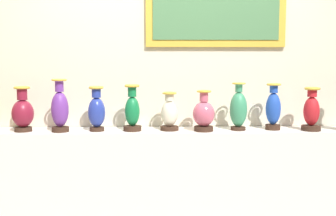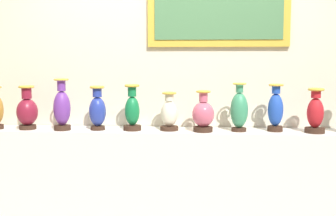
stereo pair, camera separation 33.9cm
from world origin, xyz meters
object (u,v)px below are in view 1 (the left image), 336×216
at_px(vase_crimson, 311,112).
at_px(vase_sapphire, 273,109).
at_px(vase_cobalt, 97,111).
at_px(vase_rose, 204,114).
at_px(vase_violet, 60,109).
at_px(vase_burgundy, 23,112).
at_px(vase_emerald, 132,111).
at_px(vase_jade, 238,109).
at_px(vase_ivory, 169,114).

bearing_deg(vase_crimson, vase_sapphire, 169.76).
bearing_deg(vase_cobalt, vase_rose, -2.05).
bearing_deg(vase_violet, vase_crimson, 0.03).
relative_size(vase_burgundy, vase_sapphire, 0.95).
height_order(vase_violet, vase_crimson, vase_violet).
bearing_deg(vase_sapphire, vase_violet, -178.18).
height_order(vase_cobalt, vase_sapphire, vase_sapphire).
distance_m(vase_emerald, vase_crimson, 1.48).
relative_size(vase_violet, vase_emerald, 1.13).
xyz_separation_m(vase_violet, vase_emerald, (0.58, 0.03, -0.02)).
bearing_deg(vase_violet, vase_emerald, 2.87).
relative_size(vase_burgundy, vase_emerald, 0.97).
distance_m(vase_cobalt, vase_emerald, 0.29).
bearing_deg(vase_burgundy, vase_crimson, -0.60).
distance_m(vase_burgundy, vase_cobalt, 0.60).
bearing_deg(vase_rose, vase_violet, 179.92).
distance_m(vase_burgundy, vase_jade, 1.77).
xyz_separation_m(vase_ivory, vase_jade, (0.57, -0.01, 0.04)).
bearing_deg(vase_cobalt, vase_violet, -174.16).
bearing_deg(vase_sapphire, vase_jade, -176.51).
bearing_deg(vase_sapphire, vase_burgundy, -179.16).
distance_m(vase_burgundy, vase_sapphire, 2.06).
height_order(vase_burgundy, vase_emerald, vase_emerald).
distance_m(vase_violet, vase_emerald, 0.58).
xyz_separation_m(vase_violet, vase_rose, (1.17, -0.00, -0.05)).
bearing_deg(vase_rose, vase_ivory, 170.20).
distance_m(vase_rose, vase_sapphire, 0.59).
bearing_deg(vase_jade, vase_sapphire, 3.49).
bearing_deg(vase_jade, vase_cobalt, -179.61).
height_order(vase_emerald, vase_rose, vase_emerald).
xyz_separation_m(vase_rose, vase_crimson, (0.89, 0.00, 0.02)).
xyz_separation_m(vase_violet, vase_jade, (1.46, 0.04, -0.01)).
bearing_deg(vase_sapphire, vase_cobalt, -178.98).
height_order(vase_burgundy, vase_sapphire, vase_sapphire).
distance_m(vase_burgundy, vase_rose, 1.48).
relative_size(vase_violet, vase_jade, 1.09).
xyz_separation_m(vase_burgundy, vase_sapphire, (2.06, 0.03, 0.02)).
relative_size(vase_violet, vase_rose, 1.28).
xyz_separation_m(vase_rose, vase_jade, (0.29, 0.04, 0.04)).
bearing_deg(vase_rose, vase_crimson, 0.18).
relative_size(vase_emerald, vase_crimson, 1.06).
bearing_deg(vase_jade, vase_emerald, -179.43).
height_order(vase_emerald, vase_jade, vase_jade).
xyz_separation_m(vase_cobalt, vase_rose, (0.88, -0.03, -0.03)).
bearing_deg(vase_burgundy, vase_jade, 0.39).
bearing_deg(vase_burgundy, vase_ivory, 1.00).
relative_size(vase_rose, vase_crimson, 0.94).
height_order(vase_ivory, vase_crimson, vase_crimson).
relative_size(vase_violet, vase_sapphire, 1.11).
xyz_separation_m(vase_emerald, vase_sapphire, (1.17, 0.03, 0.01)).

